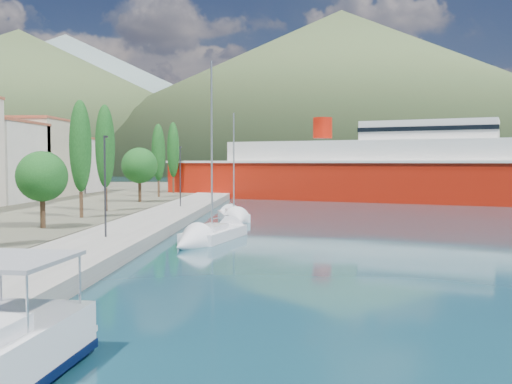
{
  "coord_description": "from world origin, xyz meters",
  "views": [
    {
      "loc": [
        1.9,
        -19.74,
        5.27
      ],
      "look_at": [
        0.0,
        14.0,
        3.5
      ],
      "focal_mm": 40.0,
      "sensor_mm": 36.0,
      "label": 1
    }
  ],
  "objects": [
    {
      "name": "hills_near",
      "position": [
        98.04,
        372.5,
        49.18
      ],
      "size": [
        1010.0,
        520.0,
        115.0
      ],
      "color": "#445630",
      "rests_on": "ground"
    },
    {
      "name": "sailboat_mid",
      "position": [
        -2.68,
        30.22,
        0.3
      ],
      "size": [
        3.88,
        7.54,
        10.6
      ],
      "color": "silver",
      "rests_on": "ground"
    },
    {
      "name": "ferry",
      "position": [
        15.11,
        60.34,
        3.76
      ],
      "size": [
        62.77,
        34.6,
        12.35
      ],
      "color": "#AA1708",
      "rests_on": "ground"
    },
    {
      "name": "lamp_posts",
      "position": [
        -9.0,
        13.7,
        4.08
      ],
      "size": [
        0.15,
        47.79,
        6.06
      ],
      "color": "#2D2D33",
      "rests_on": "quay"
    },
    {
      "name": "tree_row",
      "position": [
        -15.12,
        33.36,
        5.74
      ],
      "size": [
        4.1,
        63.98,
        10.5
      ],
      "color": "#47301E",
      "rests_on": "land_strip"
    },
    {
      "name": "hills_far",
      "position": [
        138.59,
        618.73,
        77.39
      ],
      "size": [
        1480.0,
        900.0,
        180.0
      ],
      "color": "slate",
      "rests_on": "ground"
    },
    {
      "name": "sailboat_near",
      "position": [
        -3.69,
        16.61,
        0.31
      ],
      "size": [
        4.7,
        9.29,
        12.94
      ],
      "color": "silver",
      "rests_on": "ground"
    },
    {
      "name": "quay",
      "position": [
        -9.0,
        26.0,
        0.4
      ],
      "size": [
        5.0,
        88.0,
        0.8
      ],
      "primitive_type": "cube",
      "color": "gray",
      "rests_on": "ground"
    },
    {
      "name": "ground",
      "position": [
        0.0,
        120.0,
        0.0
      ],
      "size": [
        1400.0,
        1400.0,
        0.0
      ],
      "primitive_type": "plane",
      "color": "#123845"
    }
  ]
}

